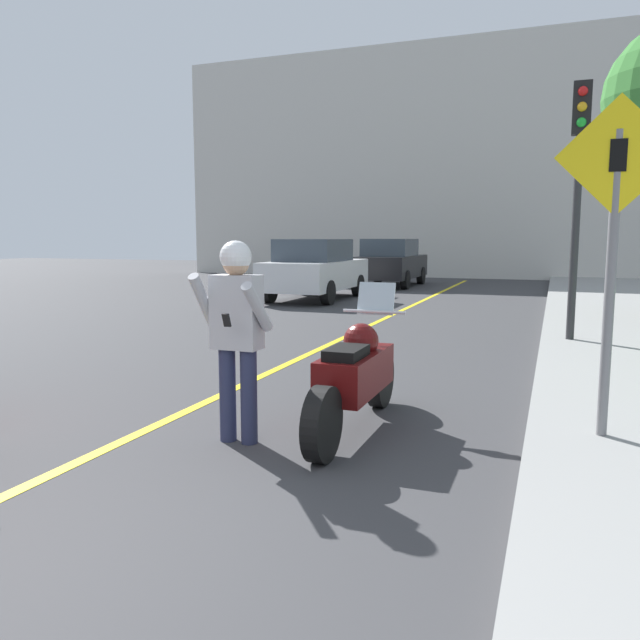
# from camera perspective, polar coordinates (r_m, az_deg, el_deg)

# --- Properties ---
(road_center_line) EXTENTS (0.12, 36.00, 0.01)m
(road_center_line) POSITION_cam_1_polar(r_m,az_deg,el_deg) (8.50, -3.10, -4.08)
(road_center_line) COLOR yellow
(road_center_line) RESTS_ON ground
(building_backdrop) EXTENTS (28.00, 1.20, 9.93)m
(building_backdrop) POSITION_cam_1_polar(r_m,az_deg,el_deg) (27.95, 15.30, 13.94)
(building_backdrop) COLOR beige
(building_backdrop) RESTS_ON ground
(motorcycle) EXTENTS (0.62, 2.29, 1.28)m
(motorcycle) POSITION_cam_1_polar(r_m,az_deg,el_deg) (5.57, 3.30, -5.10)
(motorcycle) COLOR black
(motorcycle) RESTS_ON ground
(person_biker) EXTENTS (0.59, 0.47, 1.69)m
(person_biker) POSITION_cam_1_polar(r_m,az_deg,el_deg) (5.18, -7.65, -0.09)
(person_biker) COLOR #282D4C
(person_biker) RESTS_ON ground
(crossing_sign) EXTENTS (0.91, 0.08, 2.62)m
(crossing_sign) POSITION_cam_1_polar(r_m,az_deg,el_deg) (5.29, 25.24, 7.04)
(crossing_sign) COLOR slate
(crossing_sign) RESTS_ON sidewalk_curb
(traffic_light) EXTENTS (0.26, 0.30, 3.84)m
(traffic_light) POSITION_cam_1_polar(r_m,az_deg,el_deg) (10.35, 22.59, 13.08)
(traffic_light) COLOR #2D2D30
(traffic_light) RESTS_ON sidewalk_curb
(parked_car_white) EXTENTS (1.88, 4.20, 1.68)m
(parked_car_white) POSITION_cam_1_polar(r_m,az_deg,el_deg) (17.40, -0.42, 4.70)
(parked_car_white) COLOR black
(parked_car_white) RESTS_ON ground
(parked_car_black) EXTENTS (1.88, 4.20, 1.68)m
(parked_car_black) POSITION_cam_1_polar(r_m,az_deg,el_deg) (22.45, 6.48, 5.28)
(parked_car_black) COLOR black
(parked_car_black) RESTS_ON ground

